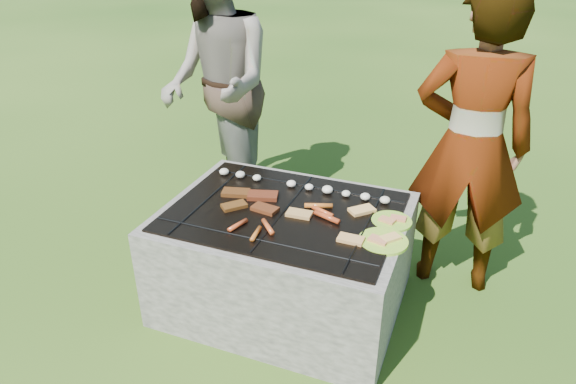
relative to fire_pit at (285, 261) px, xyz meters
name	(u,v)px	position (x,y,z in m)	size (l,w,h in m)	color
lawn	(285,300)	(0.00, 0.00, -0.28)	(60.00, 60.00, 0.00)	#1E4411
fire_pit	(285,261)	(0.00, 0.00, 0.00)	(1.30, 1.00, 0.62)	gray
mushrooms	(302,185)	(0.00, 0.28, 0.35)	(1.06, 0.06, 0.04)	beige
pork_slabs	(251,199)	(-0.22, 0.03, 0.34)	(0.39, 0.30, 0.02)	brown
sausages	(296,218)	(0.09, -0.07, 0.34)	(0.51, 0.48, 0.03)	orange
bread_on_grate	(336,219)	(0.29, 0.00, 0.34)	(0.45, 0.41, 0.02)	tan
plate_far	(392,221)	(0.56, 0.11, 0.33)	(0.22, 0.22, 0.03)	#CBDB34
plate_near	(383,241)	(0.56, -0.10, 0.33)	(0.29, 0.29, 0.03)	#D0ED38
cook	(471,147)	(0.88, 0.59, 0.61)	(0.65, 0.43, 1.78)	gray
bystander	(216,87)	(-0.86, 0.85, 0.70)	(0.95, 0.74, 1.96)	gray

